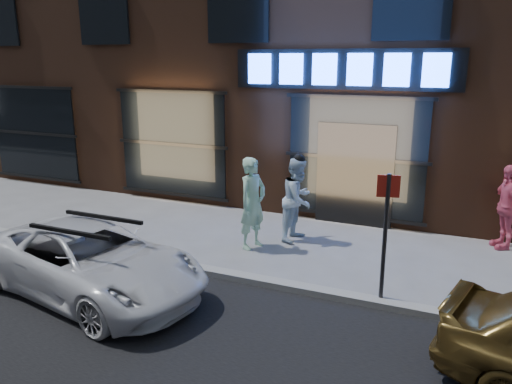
# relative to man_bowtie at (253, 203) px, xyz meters

# --- Properties ---
(ground) EXTENTS (90.00, 90.00, 0.00)m
(ground) POSITION_rel_man_bowtie_xyz_m (1.57, -1.58, -0.96)
(ground) COLOR slate
(ground) RESTS_ON ground
(curb) EXTENTS (60.00, 0.25, 0.12)m
(curb) POSITION_rel_man_bowtie_xyz_m (1.57, -1.58, -0.90)
(curb) COLOR gray
(curb) RESTS_ON ground
(storefront_building) EXTENTS (30.20, 8.28, 10.30)m
(storefront_building) POSITION_rel_man_bowtie_xyz_m (1.57, 6.41, 4.19)
(storefront_building) COLOR #54301E
(storefront_building) RESTS_ON ground
(man_bowtie) EXTENTS (0.65, 0.80, 1.91)m
(man_bowtie) POSITION_rel_man_bowtie_xyz_m (0.00, 0.00, 0.00)
(man_bowtie) COLOR #A7DCC4
(man_bowtie) RESTS_ON ground
(man_cap) EXTENTS (0.81, 0.97, 1.81)m
(man_cap) POSITION_rel_man_bowtie_xyz_m (0.70, 0.84, -0.05)
(man_cap) COLOR silver
(man_cap) RESTS_ON ground
(passerby) EXTENTS (0.81, 1.12, 1.77)m
(passerby) POSITION_rel_man_bowtie_xyz_m (4.80, 2.08, -0.07)
(passerby) COLOR #EA6080
(passerby) RESTS_ON ground
(white_suv) EXTENTS (4.53, 2.73, 1.18)m
(white_suv) POSITION_rel_man_bowtie_xyz_m (-1.62, -3.03, -0.37)
(white_suv) COLOR silver
(white_suv) RESTS_ON ground
(sign_post) EXTENTS (0.34, 0.11, 2.16)m
(sign_post) POSITION_rel_man_bowtie_xyz_m (2.91, -1.48, 0.35)
(sign_post) COLOR #262628
(sign_post) RESTS_ON ground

